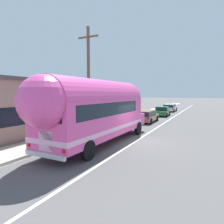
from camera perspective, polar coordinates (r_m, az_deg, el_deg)
The scene contains 9 objects.
ground_plane at distance 13.67m, azimuth 6.59°, elevation -8.50°, with size 300.00×300.00×0.00m, color #565454.
lane_markings at distance 25.48m, azimuth 12.01°, elevation -2.15°, with size 3.89×80.00×0.01m.
sidewalk_slab at distance 24.62m, azimuth 3.42°, elevation -2.13°, with size 2.52×90.00×0.15m, color #ADA89E.
roadside_building at distance 20.97m, azimuth -23.69°, elevation 1.91°, with size 10.31×15.41×4.34m.
utility_pole at distance 16.24m, azimuth -6.74°, elevation 9.40°, with size 1.80×0.24×8.50m.
painted_bus at distance 12.35m, azimuth -4.74°, elevation 0.88°, with size 2.79×11.57×4.12m.
car_lead at distance 22.91m, azimuth 9.76°, elevation -0.95°, with size 1.95×4.38×1.37m.
car_second at distance 29.98m, azimuth 14.22°, elevation 0.29°, with size 2.00×4.31×1.37m.
car_third at distance 37.91m, azimuth 16.28°, elevation 1.36°, with size 1.98×4.55×1.37m.
Camera 1 is at (4.44, -12.51, 3.24)m, focal length 31.85 mm.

